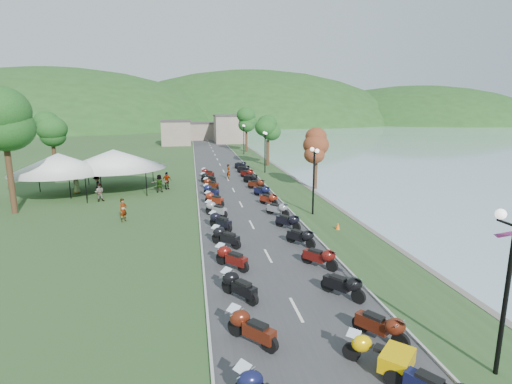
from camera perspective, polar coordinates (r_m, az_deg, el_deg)
name	(u,v)px	position (r m, az deg, el deg)	size (l,w,h in m)	color
ground	(330,374)	(13.58, 10.51, -24.22)	(400.00, 400.00, 0.00)	#335729
road	(224,171)	(51.03, -4.66, 2.99)	(7.00, 120.00, 0.02)	#39393C
hills_backdrop	(198,123)	(210.44, -8.25, 9.72)	(360.00, 120.00, 76.00)	#285621
far_building	(199,131)	(95.43, -8.12, 8.61)	(18.00, 16.00, 5.00)	gray
yellow_trike	(377,355)	(13.80, 16.93, -21.38)	(2.20, 1.37, 1.01)	#EDB701
moto_row_left	(219,215)	(28.17, -5.33, -3.34)	(2.60, 38.86, 1.10)	#331411
moto_row_right	(273,204)	(31.37, 2.44, -1.71)	(2.60, 45.28, 1.10)	#331411
streetlamp_near	(506,299)	(14.13, 32.09, -12.77)	(1.40, 1.40, 5.00)	black
vendor_tent_main	(115,170)	(41.32, -19.55, 2.99)	(6.60, 6.60, 4.00)	white
vendor_tent_side	(60,175)	(39.89, -26.20, 2.15)	(5.64, 5.64, 4.00)	white
tree_park_left	(6,141)	(35.16, -32.14, 6.20)	(3.99, 3.99, 11.08)	#225C1F
tree_lakeside	(316,155)	(39.92, 8.53, 5.26)	(2.43, 2.43, 6.75)	#225C1F
pedestrian_a	(124,221)	(30.06, -18.33, -4.02)	(0.61, 0.45, 1.68)	slate
pedestrian_b	(100,201)	(37.17, -21.39, -1.23)	(0.78, 0.43, 1.60)	slate
pedestrian_c	(98,194)	(40.27, -21.66, -0.28)	(1.11, 0.46, 1.72)	slate
traffic_cone_near	(267,333)	(14.80, 1.56, -19.54)	(0.31, 0.31, 0.48)	#F2590C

